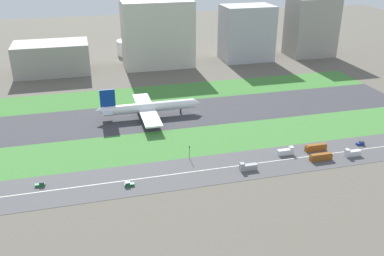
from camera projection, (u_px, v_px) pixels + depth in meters
The scene contains 22 objects.
ground_plane at pixel (195, 112), 269.99m from camera, with size 800.00×800.00×0.00m, color #5B564C.
runway at pixel (195, 112), 269.97m from camera, with size 280.00×46.00×0.10m, color #38383D.
grass_median_north at pixel (180, 92), 306.18m from camera, with size 280.00×36.00×0.10m, color #3D7A33.
grass_median_south at pixel (214, 139), 233.76m from camera, with size 280.00×36.00×0.10m, color #427F38.
highway at pixel (234, 166), 205.50m from camera, with size 280.00×28.00×0.10m, color #4C4C4F.
highway_centerline at pixel (234, 166), 205.47m from camera, with size 266.00×0.50×0.01m, color silver.
airliner at pixel (147, 108), 260.31m from camera, with size 65.00×56.00×19.70m.
car_2 at pixel (129, 184), 188.70m from camera, with size 4.40×1.80×2.00m.
car_0 at pixel (41, 184), 188.65m from camera, with size 4.40×1.80×2.00m.
truck_1 at pixel (352, 153), 214.75m from camera, with size 8.40×2.50×4.00m.
bus_1 at pixel (321, 157), 210.57m from camera, with size 11.60×2.50×3.50m.
car_1 at pixel (361, 143), 226.68m from camera, with size 4.40×1.80×2.00m.
truck_0 at pixel (248, 167), 201.57m from camera, with size 8.40×2.50×4.00m.
truck_2 at pixel (286, 152), 216.17m from camera, with size 8.40×2.50×4.00m.
bus_0 at pixel (316, 148), 220.08m from camera, with size 11.60×2.50×3.50m.
traffic_light at pixel (189, 151), 210.80m from camera, with size 0.36×0.50×7.20m.
terminal_building at pixel (52, 58), 344.64m from camera, with size 58.87×35.04×24.97m, color #9E998E.
hangar_building at pixel (158, 34), 358.94m from camera, with size 58.61×32.57×55.11m, color beige.
office_tower at pixel (247, 33), 379.18m from camera, with size 44.49×30.75×48.19m, color #B2B2B7.
cargo_warehouse at pixel (311, 27), 393.11m from camera, with size 41.50×30.47×52.85m, color #9E998E.
fuel_tank_west at pixel (131, 47), 402.89m from camera, with size 25.76×25.76×13.46m, color silver.
fuel_tank_centre at pixel (169, 45), 411.52m from camera, with size 19.69×19.69×13.59m, color silver.
Camera 1 is at (-65.73, -241.93, 100.73)m, focal length 39.63 mm.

